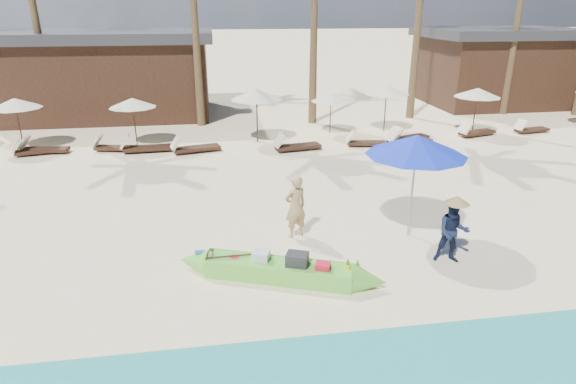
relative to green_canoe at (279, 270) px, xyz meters
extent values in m
plane|color=beige|center=(1.52, 0.49, -0.22)|extent=(240.00, 240.00, 0.00)
cube|color=#5EC13A|center=(0.00, 0.00, -0.03)|extent=(3.20, 1.76, 0.38)
cube|color=white|center=(0.00, 0.00, -0.01)|extent=(2.72, 1.43, 0.17)
cube|color=#262628|center=(0.37, -0.14, 0.25)|extent=(0.55, 0.49, 0.35)
cube|color=silver|center=(-0.36, 0.19, 0.22)|extent=(0.44, 0.41, 0.28)
cube|color=red|center=(0.87, -0.39, 0.19)|extent=(0.37, 0.34, 0.22)
cylinder|color=red|center=(-0.92, 0.41, 0.12)|extent=(0.22, 0.22, 0.09)
cylinder|color=#262628|center=(-1.19, 0.41, 0.12)|extent=(0.20, 0.20, 0.08)
sphere|color=tan|center=(-1.45, 0.56, 0.17)|extent=(0.18, 0.18, 0.18)
cylinder|color=yellow|center=(1.38, -0.44, 0.17)|extent=(0.14, 0.14, 0.18)
cylinder|color=yellow|center=(1.57, -0.52, 0.17)|extent=(0.14, 0.14, 0.18)
imported|color=tan|center=(0.69, 1.96, 0.59)|extent=(0.69, 0.58, 1.62)
imported|color=#141D37|center=(3.97, 0.15, 0.53)|extent=(0.85, 0.75, 1.49)
cylinder|color=#99999E|center=(3.55, 1.59, 1.06)|extent=(0.06, 0.06, 2.55)
cone|color=#142BC2|center=(3.55, 1.59, 2.16)|extent=(2.44, 2.44, 0.50)
cylinder|color=#372216|center=(-9.02, 11.64, 0.79)|extent=(0.05, 0.05, 2.01)
cone|color=beige|center=(-9.02, 11.64, 1.65)|extent=(2.01, 2.01, 0.40)
cube|color=#372216|center=(-8.14, 10.64, -0.07)|extent=(1.71, 0.88, 0.12)
cube|color=beige|center=(-8.84, 10.47, 0.21)|extent=(0.48, 0.60, 0.48)
cube|color=#372216|center=(-7.90, 10.77, -0.06)|extent=(1.79, 0.75, 0.12)
cube|color=beige|center=(-8.66, 10.86, 0.24)|extent=(0.45, 0.60, 0.51)
cylinder|color=#372216|center=(-4.48, 11.51, 0.74)|extent=(0.05, 0.05, 1.92)
cone|color=beige|center=(-4.48, 11.51, 1.56)|extent=(1.92, 1.92, 0.38)
cube|color=#372216|center=(-5.20, 10.66, -0.08)|extent=(1.68, 0.85, 0.11)
cube|color=beige|center=(-5.89, 10.81, 0.21)|extent=(0.46, 0.58, 0.47)
cube|color=#372216|center=(-3.90, 10.34, -0.05)|extent=(1.91, 0.72, 0.13)
cube|color=beige|center=(-4.73, 10.29, 0.28)|extent=(0.46, 0.63, 0.55)
cylinder|color=#372216|center=(0.60, 11.23, 0.88)|extent=(0.05, 0.05, 2.20)
cone|color=beige|center=(0.60, 11.23, 1.82)|extent=(2.20, 2.20, 0.44)
cube|color=#372216|center=(-1.95, 10.01, -0.06)|extent=(1.92, 1.01, 0.13)
cube|color=beige|center=(-2.74, 9.82, 0.27)|extent=(0.54, 0.67, 0.54)
cylinder|color=#372216|center=(4.02, 12.14, 0.68)|extent=(0.04, 0.04, 1.79)
cone|color=beige|center=(4.02, 12.14, 1.45)|extent=(1.79, 1.79, 0.36)
cube|color=#372216|center=(2.10, 9.65, -0.06)|extent=(1.91, 0.90, 0.13)
cube|color=beige|center=(1.31, 9.52, 0.27)|extent=(0.51, 0.65, 0.53)
cube|color=#372216|center=(5.04, 9.83, -0.08)|extent=(1.65, 0.75, 0.11)
cube|color=beige|center=(4.34, 9.93, 0.20)|extent=(0.43, 0.56, 0.46)
cylinder|color=#372216|center=(6.63, 12.22, 0.83)|extent=(0.05, 0.05, 2.09)
cone|color=beige|center=(6.63, 12.22, 1.72)|extent=(2.09, 2.09, 0.42)
cube|color=#372216|center=(6.89, 9.77, -0.05)|extent=(1.93, 0.84, 0.13)
cube|color=beige|center=(6.07, 9.67, 0.28)|extent=(0.49, 0.65, 0.55)
cube|color=#372216|center=(7.10, 10.28, -0.06)|extent=(1.87, 1.13, 0.13)
cube|color=beige|center=(6.36, 10.02, 0.25)|extent=(0.57, 0.67, 0.52)
cylinder|color=#372216|center=(10.46, 11.10, 0.80)|extent=(0.05, 0.05, 2.03)
cone|color=beige|center=(10.46, 11.10, 1.67)|extent=(2.03, 2.03, 0.41)
cube|color=#372216|center=(10.48, 10.72, -0.06)|extent=(1.82, 1.01, 0.12)
cube|color=beige|center=(9.74, 10.51, 0.24)|extent=(0.53, 0.65, 0.51)
cube|color=#372216|center=(13.31, 10.90, -0.08)|extent=(1.66, 0.77, 0.11)
cube|color=beige|center=(12.61, 10.78, 0.21)|extent=(0.44, 0.57, 0.47)
cone|color=brown|center=(-8.93, 15.56, 5.23)|extent=(0.40, 0.40, 10.89)
cone|color=brown|center=(-1.84, 14.76, 4.82)|extent=(0.40, 0.40, 10.08)
cone|color=brown|center=(3.67, 14.50, 5.41)|extent=(0.40, 0.40, 11.26)
cone|color=brown|center=(14.36, 15.01, 3.82)|extent=(0.40, 0.40, 8.07)
cube|color=#372216|center=(-6.48, 17.99, 1.68)|extent=(10.00, 6.00, 3.80)
cube|color=#2D2D33|center=(-6.48, 17.99, 3.83)|extent=(10.80, 6.60, 0.50)
cube|color=#372216|center=(15.52, 17.99, 1.68)|extent=(8.00, 6.00, 3.80)
cube|color=#2D2D33|center=(15.52, 17.99, 3.83)|extent=(8.80, 6.60, 0.50)
camera|label=1|loc=(-1.17, -8.90, 5.25)|focal=30.00mm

